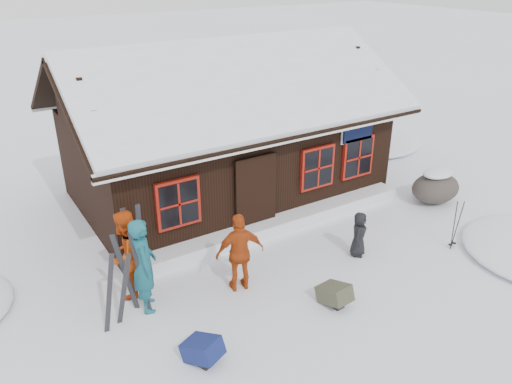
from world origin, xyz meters
The scene contains 15 objects.
ground centered at (0.00, 0.00, 0.00)m, with size 120.00×120.00×0.00m, color white.
mountain_hut centered at (1.50, 4.98, 1.58)m, with size 8.90×6.09×4.42m.
snow_drift centered at (1.50, 2.25, 0.17)m, with size 7.60×0.60×0.35m, color white.
snow_mounds centered at (1.65, 1.86, 0.00)m, with size 20.60×13.20×0.48m.
skier_teal centered at (-2.45, 1.08, 0.97)m, with size 0.71×0.47×1.94m, color #145461.
skier_orange_left centered at (-2.60, 1.67, 0.94)m, with size 0.91×0.71×1.87m, color #C6420D.
skier_orange_right centered at (-0.59, 0.64, 0.86)m, with size 1.01×0.42×1.72m, color #AB3D11.
skier_crouched centered at (2.35, 0.31, 0.54)m, with size 0.53×0.34×1.08m, color black.
boulder centered at (6.15, 1.26, 0.44)m, with size 1.48×1.11×0.86m.
ski_pair_left centered at (-3.08, 0.85, 0.75)m, with size 0.65×0.22×1.57m.
ski_pair_mid centered at (-2.67, 1.10, 0.84)m, with size 0.54×0.42×1.77m.
ski_pair_right centered at (-2.32, 2.03, 0.86)m, with size 0.45×0.08×1.83m.
ski_poles centered at (4.50, -0.65, 0.58)m, with size 0.22×0.11×1.23m.
backpack_blue centered at (-2.20, -0.80, 0.17)m, with size 0.46×0.61×0.33m, color navy.
backpack_olive centered at (0.70, -0.81, 0.17)m, with size 0.46×0.61×0.33m, color #3F402E.
Camera 1 is at (-4.93, -6.78, 6.19)m, focal length 35.00 mm.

